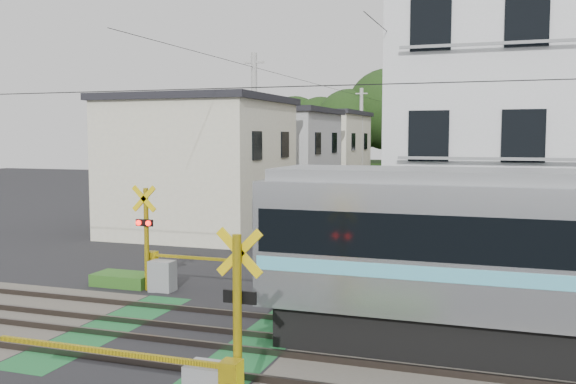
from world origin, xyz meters
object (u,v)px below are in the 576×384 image
at_px(apartment_block, 563,131).
at_px(pedestrian, 379,196).
at_px(crossing_signal_near, 212,378).
at_px(crossing_signal_far, 161,267).

xyz_separation_m(apartment_block, pedestrian, (-9.14, 17.44, -3.88)).
bearing_deg(crossing_signal_near, crossing_signal_far, 125.29).
relative_size(crossing_signal_near, pedestrian, 3.06).
bearing_deg(apartment_block, crossing_signal_far, -152.22).
bearing_deg(crossing_signal_near, apartment_block, 65.78).
bearing_deg(crossing_signal_far, apartment_block, 27.78).
xyz_separation_m(crossing_signal_far, pedestrian, (1.94, 23.28, 0.06)).
bearing_deg(pedestrian, apartment_block, 121.00).
xyz_separation_m(crossing_signal_near, pedestrian, (-3.23, 30.59, 0.06)).
bearing_deg(crossing_signal_near, pedestrian, 96.03).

